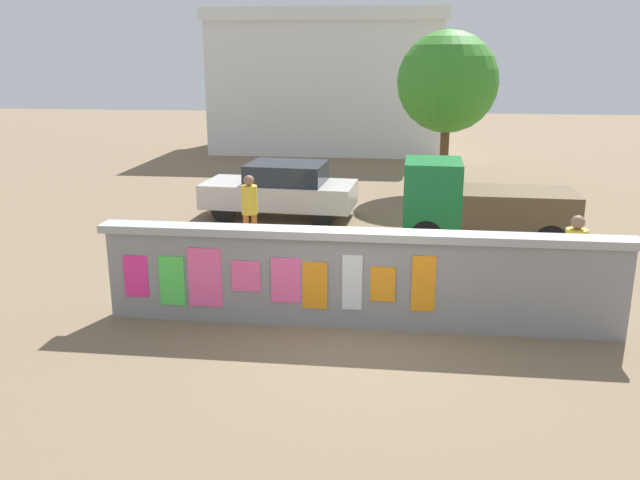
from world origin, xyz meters
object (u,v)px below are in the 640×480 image
Objects in this scene: motorcycle at (252,262)px; auto_rickshaw_truck at (479,205)px; tree_roadside at (448,82)px; bicycle_far at (385,259)px; person_bystander at (574,254)px; bicycle_near at (480,283)px; person_walking at (250,205)px; car_parked at (281,189)px.

auto_rickshaw_truck is at bearing 36.47° from motorcycle.
bicycle_far is at bearing -100.32° from tree_roadside.
auto_rickshaw_truck reaches higher than person_bystander.
bicycle_near is at bearing -95.01° from auto_rickshaw_truck.
tree_roadside is (3.87, 9.09, 2.76)m from motorcycle.
tree_roadside reaches higher than person_bystander.
bicycle_near is 1.05× the size of person_walking.
tree_roadside is (4.40, 6.87, 2.24)m from person_walking.
bicycle_far is at bearing 155.72° from person_bystander.
auto_rickshaw_truck is at bearing -23.90° from car_parked.
person_bystander reaches higher than car_parked.
person_walking is at bearing -122.64° from tree_roadside.
person_bystander is at bearing -8.66° from bicycle_near.
person_bystander is at bearing -73.95° from auto_rickshaw_truck.
auto_rickshaw_truck reaches higher than bicycle_near.
car_parked is at bearing -137.91° from tree_roadside.
person_walking is at bearing -92.49° from car_parked.
bicycle_far is at bearing -27.08° from person_walking.
bicycle_near is at bearing -52.23° from car_parked.
person_bystander is at bearing -25.67° from person_walking.
auto_rickshaw_truck is 5.33m from motorcycle.
motorcycle is 10.25m from tree_roadside.
person_bystander is (3.01, -1.36, 0.62)m from bicycle_far.
person_walking is 8.46m from tree_roadside.
bicycle_near is 5.24m from person_walking.
motorcycle is 1.16× the size of person_walking.
bicycle_far is 0.36× the size of tree_roadside.
bicycle_near is 1.54m from person_bystander.
person_bystander is at bearing -6.57° from motorcycle.
tree_roadside is at bearing 90.57° from bicycle_near.
motorcycle is (-4.27, -3.16, -0.44)m from auto_rickshaw_truck.
car_parked is 2.32× the size of bicycle_far.
auto_rickshaw_truck is at bearing 84.99° from bicycle_near.
car_parked is 2.41× the size of person_walking.
tree_roadside is (4.27, 3.86, 2.50)m from car_parked.
car_parked is at bearing 87.51° from person_walking.
motorcycle is 1.11× the size of bicycle_far.
person_walking is at bearing -168.92° from auto_rickshaw_truck.
tree_roadside is (-1.49, 9.70, 2.24)m from person_bystander.
car_parked is 5.28m from bicycle_far.
bicycle_far is 3.36m from person_bystander.
person_walking is at bearing 152.92° from bicycle_far.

